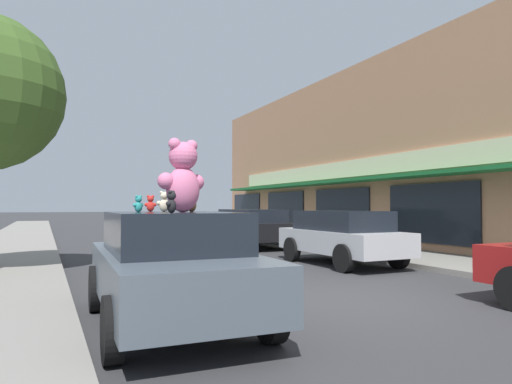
{
  "coord_description": "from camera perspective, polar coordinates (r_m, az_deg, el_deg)",
  "views": [
    {
      "loc": [
        -4.6,
        -6.6,
        1.64
      ],
      "look_at": [
        -0.78,
        1.61,
        1.92
      ],
      "focal_mm": 32.0,
      "sensor_mm": 36.0,
      "label": 1
    }
  ],
  "objects": [
    {
      "name": "teddy_bear_red",
      "position": [
        7.4,
        -13.06,
        -1.42
      ],
      "size": [
        0.2,
        0.13,
        0.26
      ],
      "rotation": [
        0.0,
        0.0,
        2.95
      ],
      "color": "red",
      "rests_on": "plush_art_car"
    },
    {
      "name": "teddy_bear_cream",
      "position": [
        6.93,
        -11.4,
        -1.2
      ],
      "size": [
        0.23,
        0.15,
        0.31
      ],
      "rotation": [
        0.0,
        0.0,
        3.05
      ],
      "color": "beige",
      "rests_on": "plush_art_car"
    },
    {
      "name": "storefront_row",
      "position": [
        23.38,
        28.63,
        3.67
      ],
      "size": [
        15.28,
        30.38,
        7.55
      ],
      "color": "tan",
      "rests_on": "ground_plane"
    },
    {
      "name": "parked_car_far_center",
      "position": [
        13.06,
        10.64,
        -5.31
      ],
      "size": [
        1.93,
        4.18,
        1.51
      ],
      "color": "#B7B7BC",
      "rests_on": "ground_plane"
    },
    {
      "name": "ground_plane",
      "position": [
        8.21,
        10.02,
        -13.28
      ],
      "size": [
        260.0,
        260.0,
        0.0
      ],
      "primitive_type": "plane",
      "color": "#333335"
    },
    {
      "name": "teddy_bear_giant",
      "position": [
        6.37,
        -9.14,
        1.87
      ],
      "size": [
        0.77,
        0.55,
        1.01
      ],
      "rotation": [
        0.0,
        0.0,
        3.48
      ],
      "color": "pink",
      "rests_on": "plush_art_car"
    },
    {
      "name": "plush_art_car",
      "position": [
        6.47,
        -10.45,
        -8.95
      ],
      "size": [
        2.13,
        4.2,
        1.56
      ],
      "rotation": [
        0.0,
        0.0,
        -0.04
      ],
      "color": "#4C5660",
      "rests_on": "ground_plane"
    },
    {
      "name": "teddy_bear_black",
      "position": [
        5.51,
        -10.53,
        -1.26
      ],
      "size": [
        0.18,
        0.19,
        0.27
      ],
      "rotation": [
        0.0,
        0.0,
        4.03
      ],
      "color": "black",
      "rests_on": "plush_art_car"
    },
    {
      "name": "teddy_bear_teal",
      "position": [
        6.46,
        -14.49,
        -1.46
      ],
      "size": [
        0.17,
        0.14,
        0.24
      ],
      "rotation": [
        0.0,
        0.0,
        3.68
      ],
      "color": "teal",
      "rests_on": "plush_art_car"
    },
    {
      "name": "parked_car_far_right",
      "position": [
        18.38,
        -0.57,
        -4.27
      ],
      "size": [
        2.05,
        4.67,
        1.51
      ],
      "color": "black",
      "rests_on": "ground_plane"
    },
    {
      "name": "teddy_bear_brown",
      "position": [
        6.67,
        -8.06,
        -1.12
      ],
      "size": [
        0.22,
        0.22,
        0.33
      ],
      "rotation": [
        0.0,
        0.0,
        3.92
      ],
      "color": "olive",
      "rests_on": "plush_art_car"
    }
  ]
}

